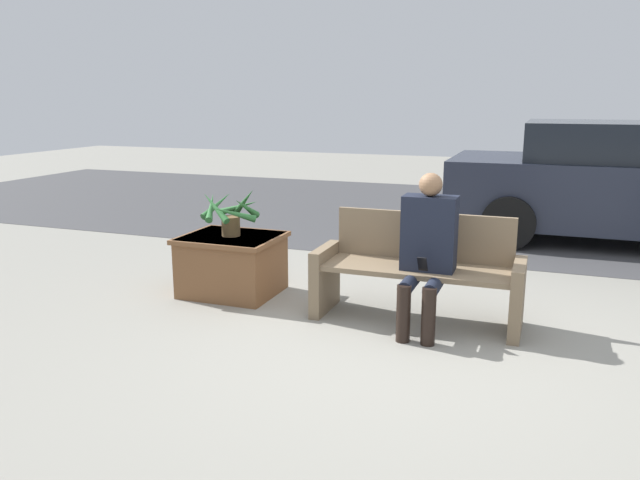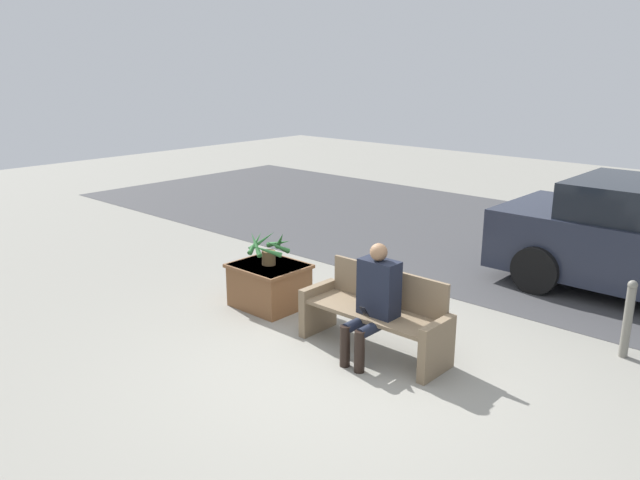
# 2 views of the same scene
# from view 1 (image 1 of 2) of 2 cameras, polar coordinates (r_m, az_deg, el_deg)

# --- Properties ---
(ground_plane) EXTENTS (30.00, 30.00, 0.00)m
(ground_plane) POSITION_cam_1_polar(r_m,az_deg,el_deg) (4.59, 7.49, -9.64)
(ground_plane) COLOR gray
(road_surface) EXTENTS (20.00, 6.00, 0.01)m
(road_surface) POSITION_cam_1_polar(r_m,az_deg,el_deg) (9.79, 14.69, 2.20)
(road_surface) COLOR #424244
(road_surface) RESTS_ON ground_plane
(bench) EXTENTS (1.63, 0.54, 0.84)m
(bench) POSITION_cam_1_polar(r_m,az_deg,el_deg) (5.03, 8.95, -2.86)
(bench) COLOR #7A664C
(bench) RESTS_ON ground_plane
(person_seated) EXTENTS (0.41, 0.57, 1.20)m
(person_seated) POSITION_cam_1_polar(r_m,az_deg,el_deg) (4.78, 9.75, -0.52)
(person_seated) COLOR black
(person_seated) RESTS_ON ground_plane
(planter_box) EXTENTS (0.86, 0.74, 0.54)m
(planter_box) POSITION_cam_1_polar(r_m,az_deg,el_deg) (5.72, -8.05, -2.05)
(planter_box) COLOR brown
(planter_box) RESTS_ON ground_plane
(potted_plant) EXTENTS (0.54, 0.53, 0.44)m
(potted_plant) POSITION_cam_1_polar(r_m,az_deg,el_deg) (5.62, -8.23, 2.49)
(potted_plant) COLOR brown
(potted_plant) RESTS_ON planter_box
(parked_car) EXTENTS (4.12, 1.98, 1.47)m
(parked_car) POSITION_cam_1_polar(r_m,az_deg,el_deg) (8.50, 25.92, 4.68)
(parked_car) COLOR #232838
(parked_car) RESTS_ON ground_plane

